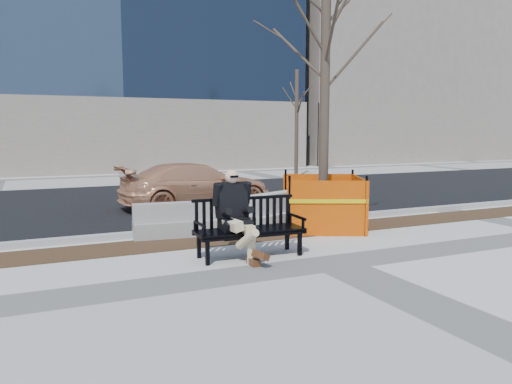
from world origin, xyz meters
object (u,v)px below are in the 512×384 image
seated_man (234,257)px  bench (250,257)px  tree_fence (322,229)px  sedan (197,207)px  jersey_barrier_left (195,236)px  jersey_barrier_right (294,225)px

seated_man → bench: bearing=-11.2°
seated_man → tree_fence: size_ratio=0.24×
sedan → jersey_barrier_left: bearing=159.3°
bench → sedan: sedan is taller
bench → jersey_barrier_right: size_ratio=0.67×
sedan → jersey_barrier_left: (-1.29, -3.88, 0.00)m
seated_man → jersey_barrier_left: seated_man is taller
bench → jersey_barrier_right: (2.22, 2.35, 0.00)m
sedan → jersey_barrier_right: size_ratio=1.50×
seated_man → sedan: (1.22, 6.01, 0.00)m
bench → tree_fence: tree_fence is taller
tree_fence → jersey_barrier_right: bearing=120.6°
jersey_barrier_left → jersey_barrier_right: bearing=10.1°
jersey_barrier_left → tree_fence: bearing=-3.1°
seated_man → jersey_barrier_left: (-0.07, 2.13, 0.00)m
tree_fence → jersey_barrier_left: size_ratio=2.51×
seated_man → jersey_barrier_right: seated_man is taller
seated_man → jersey_barrier_right: 3.38m
bench → sedan: (0.94, 6.07, 0.00)m
jersey_barrier_left → jersey_barrier_right: jersey_barrier_right is taller
bench → sedan: size_ratio=0.45×
seated_man → sedan: 6.13m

